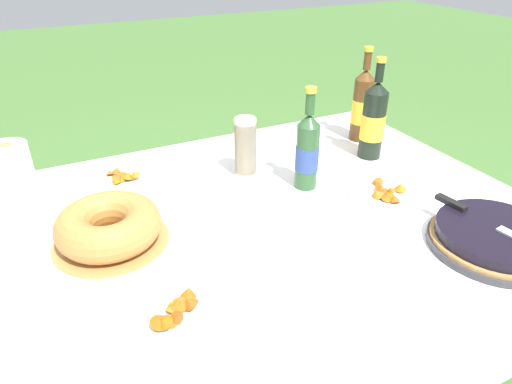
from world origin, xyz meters
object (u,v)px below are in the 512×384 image
berry_tart (495,238)px  paper_towel_roll (15,182)px  snack_plate_far (120,180)px  bundt_cake (109,226)px  serving_knife (488,222)px  cider_bottle_amber (362,106)px  snack_plate_right (180,311)px  snack_plate_near (383,193)px  cup_stack (245,148)px  cider_bottle_green (307,151)px  juice_bottle_red (373,121)px

berry_tart → paper_towel_roll: (-1.08, 0.71, 0.08)m
berry_tart → snack_plate_far: size_ratio=1.61×
bundt_cake → paper_towel_roll: paper_towel_roll is taller
serving_knife → cider_bottle_amber: 0.72m
berry_tart → serving_knife: serving_knife is taller
paper_towel_roll → snack_plate_right: bearing=-64.3°
snack_plate_near → serving_knife: bearing=-75.3°
snack_plate_far → snack_plate_near: bearing=-32.2°
bundt_cake → snack_plate_near: size_ratio=1.42×
cup_stack → cider_bottle_green: cider_bottle_green is taller
cider_bottle_amber → paper_towel_roll: 1.21m
snack_plate_right → cider_bottle_amber: bearing=33.0°
berry_tart → bundt_cake: (-0.88, 0.46, 0.02)m
serving_knife → cup_stack: 0.74m
cider_bottle_green → juice_bottle_red: size_ratio=0.91×
cup_stack → cider_bottle_green: bearing=-48.1°
serving_knife → cider_bottle_green: (-0.26, 0.47, 0.06)m
cider_bottle_green → snack_plate_far: cider_bottle_green is taller
cider_bottle_amber → snack_plate_near: (-0.21, -0.40, -0.12)m
cup_stack → snack_plate_near: (0.32, -0.32, -0.09)m
cider_bottle_amber → snack_plate_right: bearing=-147.0°
juice_bottle_red → snack_plate_near: (-0.15, -0.25, -0.12)m
cider_bottle_amber → snack_plate_far: (-0.92, 0.05, -0.13)m
cider_bottle_green → snack_plate_near: size_ratio=1.52×
bundt_cake → juice_bottle_red: juice_bottle_red is taller
berry_tart → cup_stack: size_ratio=1.64×
cider_bottle_green → cup_stack: bearing=131.9°
cider_bottle_amber → snack_plate_near: size_ratio=1.67×
berry_tart → juice_bottle_red: juice_bottle_red is taller
serving_knife → paper_towel_roll: (-1.08, 0.68, 0.05)m
juice_bottle_red → snack_plate_near: 0.32m
snack_plate_far → serving_knife: bearing=-43.5°
cider_bottle_amber → juice_bottle_red: bearing=-113.7°
cider_bottle_green → cider_bottle_amber: size_ratio=0.91×
serving_knife → paper_towel_roll: 1.27m
serving_knife → bundt_cake: bundt_cake is taller
snack_plate_near → snack_plate_far: size_ratio=1.03×
bundt_cake → cider_bottle_amber: size_ratio=0.85×
cup_stack → paper_towel_roll: (-0.68, 0.06, 0.01)m
juice_bottle_red → bundt_cake: bearing=-172.6°
snack_plate_far → paper_towel_roll: paper_towel_roll is taller
berry_tart → paper_towel_roll: bearing=146.8°
bundt_cake → snack_plate_near: bearing=-9.3°
cup_stack → snack_plate_right: bearing=-127.5°
berry_tart → snack_plate_right: bearing=170.9°
snack_plate_right → snack_plate_far: bearing=89.2°
bundt_cake → snack_plate_far: 0.33m
berry_tart → paper_towel_roll: 1.29m
bundt_cake → paper_towel_roll: (-0.20, 0.24, 0.06)m
berry_tart → snack_plate_far: (-0.79, 0.78, -0.02)m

